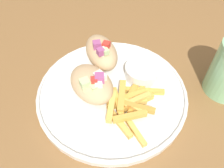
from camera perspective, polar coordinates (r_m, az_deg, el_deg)
table at (r=0.52m, az=4.18°, el=-5.72°), size 1.49×1.49×0.75m
plate at (r=0.45m, az=0.00°, el=-2.01°), size 0.31×0.31×0.02m
pita_sandwich_near at (r=0.43m, az=-5.30°, el=0.16°), size 0.13×0.11×0.06m
pita_sandwich_far at (r=0.49m, az=-2.79°, el=8.37°), size 0.13×0.12×0.06m
fries_pile at (r=0.42m, az=4.57°, el=-5.11°), size 0.11×0.13×0.02m
sauce_ramekin at (r=0.47m, az=7.89°, el=3.40°), size 0.07×0.07×0.03m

